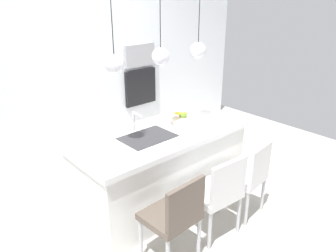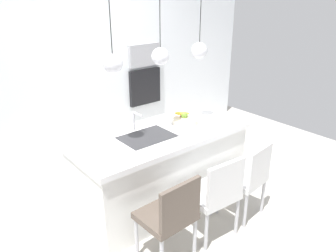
% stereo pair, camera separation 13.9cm
% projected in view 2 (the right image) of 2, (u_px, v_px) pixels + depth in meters
% --- Properties ---
extents(floor, '(6.60, 6.60, 0.00)m').
position_uv_depth(floor, '(162.00, 201.00, 3.97)').
color(floor, '#BCB7AD').
rests_on(floor, ground).
extents(back_wall, '(6.00, 0.10, 2.60)m').
position_uv_depth(back_wall, '(87.00, 69.00, 4.65)').
color(back_wall, white).
rests_on(back_wall, ground).
extents(kitchen_island, '(1.98, 0.88, 0.89)m').
position_uv_depth(kitchen_island, '(161.00, 168.00, 3.80)').
color(kitchen_island, white).
rests_on(kitchen_island, ground).
extents(sink_basin, '(0.56, 0.40, 0.02)m').
position_uv_depth(sink_basin, '(147.00, 137.00, 3.52)').
color(sink_basin, '#2D2D30').
rests_on(sink_basin, kitchen_island).
extents(faucet, '(0.02, 0.17, 0.22)m').
position_uv_depth(faucet, '(135.00, 119.00, 3.62)').
color(faucet, silver).
rests_on(faucet, kitchen_island).
extents(fruit_bowl, '(0.30, 0.30, 0.14)m').
position_uv_depth(fruit_bowl, '(185.00, 120.00, 3.87)').
color(fruit_bowl, beige).
rests_on(fruit_bowl, kitchen_island).
extents(microwave, '(0.54, 0.08, 0.34)m').
position_uv_depth(microwave, '(144.00, 55.00, 5.11)').
color(microwave, '#9E9EA3').
rests_on(microwave, back_wall).
extents(oven, '(0.56, 0.08, 0.56)m').
position_uv_depth(oven, '(145.00, 87.00, 5.30)').
color(oven, black).
rests_on(oven, back_wall).
extents(chair_near, '(0.47, 0.43, 0.88)m').
position_uv_depth(chair_near, '(170.00, 215.00, 2.91)').
color(chair_near, brown).
rests_on(chair_near, ground).
extents(chair_middle, '(0.50, 0.47, 0.89)m').
position_uv_depth(chair_middle, '(215.00, 192.00, 3.24)').
color(chair_middle, silver).
rests_on(chair_middle, ground).
extents(chair_far, '(0.47, 0.46, 0.86)m').
position_uv_depth(chair_far, '(247.00, 176.00, 3.54)').
color(chair_far, silver).
rests_on(chair_far, ground).
extents(pendant_light_left, '(0.18, 0.18, 0.78)m').
position_uv_depth(pendant_light_left, '(113.00, 63.00, 3.00)').
color(pendant_light_left, silver).
extents(pendant_light_center, '(0.18, 0.18, 0.78)m').
position_uv_depth(pendant_light_center, '(160.00, 56.00, 3.32)').
color(pendant_light_center, silver).
extents(pendant_light_right, '(0.18, 0.18, 0.78)m').
position_uv_depth(pendant_light_right, '(199.00, 50.00, 3.64)').
color(pendant_light_right, silver).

